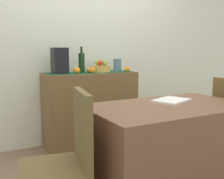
# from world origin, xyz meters

# --- Properties ---
(ground_plane) EXTENTS (6.40, 6.40, 0.02)m
(ground_plane) POSITION_xyz_m (0.00, 0.00, -0.01)
(ground_plane) COLOR #7C5F4B
(ground_plane) RESTS_ON ground
(room_wall_rear) EXTENTS (6.40, 0.06, 2.70)m
(room_wall_rear) POSITION_xyz_m (0.00, 1.18, 1.35)
(room_wall_rear) COLOR silver
(room_wall_rear) RESTS_ON ground
(sideboard_console) EXTENTS (1.10, 0.42, 0.89)m
(sideboard_console) POSITION_xyz_m (0.02, 0.92, 0.44)
(sideboard_console) COLOR brown
(sideboard_console) RESTS_ON ground
(table_runner) EXTENTS (1.03, 0.32, 0.01)m
(table_runner) POSITION_xyz_m (0.02, 0.92, 0.89)
(table_runner) COLOR #185135
(table_runner) RESTS_ON sideboard_console
(fruit_bowl) EXTENTS (0.24, 0.24, 0.07)m
(fruit_bowl) POSITION_xyz_m (0.16, 0.92, 0.93)
(fruit_bowl) COLOR gold
(fruit_bowl) RESTS_ON table_runner
(apple_center) EXTENTS (0.07, 0.07, 0.07)m
(apple_center) POSITION_xyz_m (0.20, 0.89, 1.00)
(apple_center) COLOR #84AB44
(apple_center) RESTS_ON fruit_bowl
(apple_left) EXTENTS (0.07, 0.07, 0.07)m
(apple_left) POSITION_xyz_m (0.14, 0.89, 1.00)
(apple_left) COLOR #B73620
(apple_left) RESTS_ON fruit_bowl
(apple_rear) EXTENTS (0.07, 0.07, 0.07)m
(apple_rear) POSITION_xyz_m (0.16, 0.99, 1.00)
(apple_rear) COLOR #96B32F
(apple_rear) RESTS_ON fruit_bowl
(wine_bottle) EXTENTS (0.07, 0.07, 0.31)m
(wine_bottle) POSITION_xyz_m (-0.09, 0.92, 1.01)
(wine_bottle) COLOR black
(wine_bottle) RESTS_ON sideboard_console
(coffee_maker) EXTENTS (0.16, 0.18, 0.29)m
(coffee_maker) POSITION_xyz_m (-0.35, 0.92, 1.03)
(coffee_maker) COLOR black
(coffee_maker) RESTS_ON sideboard_console
(ceramic_vase) EXTENTS (0.10, 0.10, 0.16)m
(ceramic_vase) POSITION_xyz_m (0.39, 0.92, 0.97)
(ceramic_vase) COLOR slate
(ceramic_vase) RESTS_ON sideboard_console
(orange_loose_near_bowl) EXTENTS (0.07, 0.07, 0.07)m
(orange_loose_near_bowl) POSITION_xyz_m (0.00, 0.80, 0.92)
(orange_loose_near_bowl) COLOR orange
(orange_loose_near_bowl) RESTS_ON sideboard_console
(orange_loose_far) EXTENTS (0.06, 0.06, 0.06)m
(orange_loose_far) POSITION_xyz_m (-0.00, 0.89, 0.92)
(orange_loose_far) COLOR orange
(orange_loose_far) RESTS_ON sideboard_console
(orange_loose_mid) EXTENTS (0.08, 0.08, 0.08)m
(orange_loose_mid) POSITION_xyz_m (-0.18, 0.83, 0.93)
(orange_loose_mid) COLOR orange
(orange_loose_mid) RESTS_ON sideboard_console
(orange_loose_end) EXTENTS (0.07, 0.07, 0.07)m
(orange_loose_end) POSITION_xyz_m (0.47, 0.82, 0.92)
(orange_loose_end) COLOR orange
(orange_loose_end) RESTS_ON sideboard_console
(dining_table) EXTENTS (1.20, 0.70, 0.74)m
(dining_table) POSITION_xyz_m (0.05, -0.47, 0.37)
(dining_table) COLOR brown
(dining_table) RESTS_ON ground
(open_book) EXTENTS (0.34, 0.30, 0.02)m
(open_book) POSITION_xyz_m (0.15, -0.38, 0.75)
(open_book) COLOR white
(open_book) RESTS_ON dining_table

